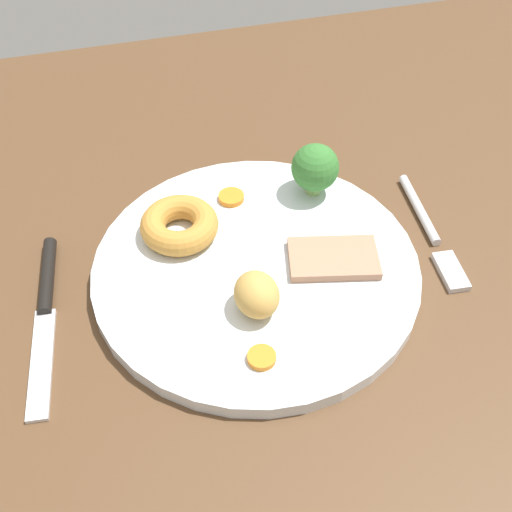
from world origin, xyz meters
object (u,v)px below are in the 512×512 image
object	(u,v)px
yorkshire_pudding	(179,225)
roast_potato_left	(257,295)
dinner_plate	(256,269)
meat_slice_main	(333,258)
fork	(431,233)
carrot_coin_front	(262,358)
broccoli_floret	(315,168)
carrot_coin_back	(231,197)
knife	(45,305)

from	to	relation	value
yorkshire_pudding	roast_potato_left	bearing A→B (deg)	113.67
dinner_plate	yorkshire_pudding	distance (cm)	8.17
meat_slice_main	fork	distance (cm)	10.92
carrot_coin_front	fork	bearing A→B (deg)	-152.66
yorkshire_pudding	fork	xyz separation A→B (cm)	(-23.16, 5.18, -2.17)
meat_slice_main	broccoli_floret	bearing A→B (deg)	-97.98
carrot_coin_back	fork	world-z (taller)	carrot_coin_back
dinner_plate	meat_slice_main	xyz separation A→B (cm)	(-6.70, 1.52, 1.10)
roast_potato_left	carrot_coin_back	size ratio (longest dim) A/B	1.74
broccoli_floret	dinner_plate	bearing A→B (deg)	44.53
dinner_plate	broccoli_floret	world-z (taller)	broccoli_floret
dinner_plate	yorkshire_pudding	size ratio (longest dim) A/B	4.04
yorkshire_pudding	knife	distance (cm)	13.61
broccoli_floret	fork	xyz separation A→B (cm)	(-9.36, 7.61, -3.96)
carrot_coin_front	carrot_coin_back	bearing A→B (deg)	-96.55
broccoli_floret	carrot_coin_front	bearing A→B (deg)	59.98
meat_slice_main	carrot_coin_front	bearing A→B (deg)	43.02
yorkshire_pudding	carrot_coin_front	bearing A→B (deg)	103.03
dinner_plate	knife	distance (cm)	18.46
dinner_plate	carrot_coin_back	bearing A→B (deg)	-89.42
carrot_coin_front	dinner_plate	bearing A→B (deg)	-102.79
dinner_plate	carrot_coin_back	world-z (taller)	carrot_coin_back
yorkshire_pudding	roast_potato_left	xyz separation A→B (cm)	(-4.52, 10.31, 0.61)
carrot_coin_front	fork	xyz separation A→B (cm)	(-19.61, -10.14, -1.28)
dinner_plate	carrot_coin_front	distance (cm)	10.16
roast_potato_left	carrot_coin_front	distance (cm)	5.32
yorkshire_pudding	knife	xyz separation A→B (cm)	(12.66, 4.55, -2.11)
dinner_plate	fork	size ratio (longest dim) A/B	1.90
roast_potato_left	broccoli_floret	size ratio (longest dim) A/B	0.82
yorkshire_pudding	broccoli_floret	bearing A→B (deg)	-170.01
yorkshire_pudding	broccoli_floret	xyz separation A→B (cm)	(-13.80, -2.43, 1.79)
roast_potato_left	dinner_plate	bearing A→B (deg)	-104.61
dinner_plate	yorkshire_pudding	xyz separation A→B (cm)	(5.78, -5.46, 1.86)
meat_slice_main	yorkshire_pudding	bearing A→B (deg)	-29.21
knife	dinner_plate	bearing A→B (deg)	93.29
roast_potato_left	meat_slice_main	bearing A→B (deg)	-157.32
meat_slice_main	carrot_coin_front	xyz separation A→B (cm)	(8.94, 8.34, -0.13)
roast_potato_left	knife	bearing A→B (deg)	-18.55
carrot_coin_back	meat_slice_main	bearing A→B (deg)	123.17
dinner_plate	roast_potato_left	size ratio (longest dim) A/B	6.65
yorkshire_pudding	carrot_coin_back	xyz separation A→B (cm)	(-5.69, -3.41, -0.89)
yorkshire_pudding	knife	size ratio (longest dim) A/B	0.39
roast_potato_left	knife	distance (cm)	18.32
meat_slice_main	roast_potato_left	world-z (taller)	roast_potato_left
meat_slice_main	carrot_coin_front	distance (cm)	12.23
dinner_plate	roast_potato_left	xyz separation A→B (cm)	(1.27, 4.85, 2.47)
knife	broccoli_floret	bearing A→B (deg)	110.89
yorkshire_pudding	carrot_coin_front	world-z (taller)	yorkshire_pudding
carrot_coin_front	knife	world-z (taller)	carrot_coin_front
dinner_plate	meat_slice_main	size ratio (longest dim) A/B	3.69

